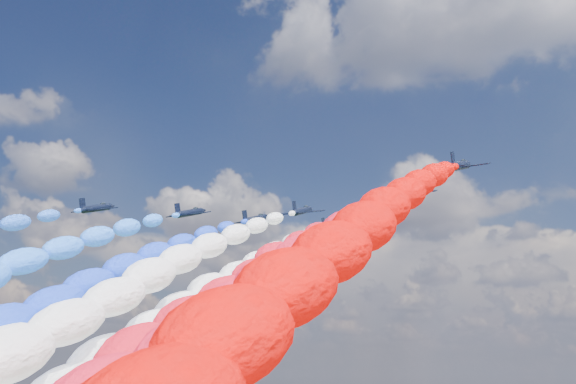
% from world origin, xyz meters
% --- Properties ---
extents(jet_0, '(9.65, 12.76, 6.05)m').
position_xyz_m(jet_0, '(-35.60, -6.98, 109.95)').
color(jet_0, black).
extents(jet_1, '(9.23, 12.46, 6.05)m').
position_xyz_m(jet_1, '(-21.28, 3.81, 109.95)').
color(jet_1, black).
extents(jet_2, '(9.74, 12.82, 6.05)m').
position_xyz_m(jet_2, '(-12.08, 14.46, 109.95)').
color(jet_2, black).
extents(trail_2, '(7.19, 103.22, 49.70)m').
position_xyz_m(trail_2, '(-12.08, -38.42, 87.21)').
color(trail_2, blue).
extents(jet_3, '(9.56, 12.69, 6.05)m').
position_xyz_m(jet_3, '(-0.35, 11.50, 109.95)').
color(jet_3, black).
extents(trail_3, '(7.19, 103.22, 49.70)m').
position_xyz_m(trail_3, '(-0.35, -41.38, 87.21)').
color(trail_3, white).
extents(jet_4, '(9.76, 12.83, 6.05)m').
position_xyz_m(jet_4, '(-0.85, 27.45, 109.95)').
color(jet_4, black).
extents(trail_4, '(7.19, 103.22, 49.70)m').
position_xyz_m(trail_4, '(-0.85, -25.42, 87.21)').
color(trail_4, white).
extents(jet_5, '(9.71, 12.80, 6.05)m').
position_xyz_m(jet_5, '(12.12, 15.71, 109.95)').
color(jet_5, black).
extents(trail_5, '(7.19, 103.22, 49.70)m').
position_xyz_m(trail_5, '(12.12, -37.17, 87.21)').
color(trail_5, red).
extents(jet_6, '(9.62, 12.73, 6.05)m').
position_xyz_m(jet_6, '(22.94, 5.49, 109.95)').
color(jet_6, black).
extents(trail_6, '(7.19, 103.22, 49.70)m').
position_xyz_m(trail_6, '(22.94, -47.39, 87.21)').
color(trail_6, red).
extents(jet_7, '(9.76, 12.83, 6.05)m').
position_xyz_m(jet_7, '(33.89, -6.67, 109.95)').
color(jet_7, black).
extents(trail_7, '(7.19, 103.22, 49.70)m').
position_xyz_m(trail_7, '(33.89, -59.55, 87.21)').
color(trail_7, red).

